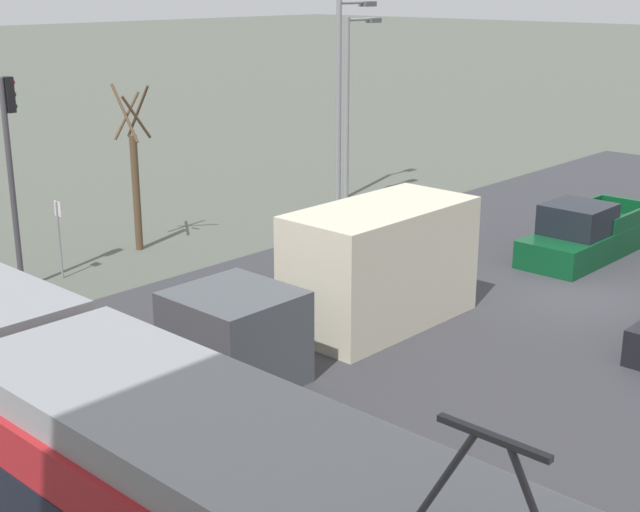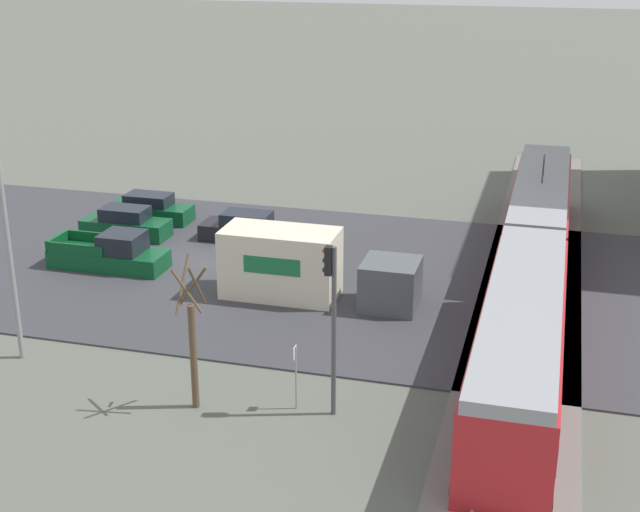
# 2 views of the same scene
# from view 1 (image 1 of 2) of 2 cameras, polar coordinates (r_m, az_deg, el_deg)

# --- Properties ---
(ground_plane) EXTENTS (320.00, 320.00, 0.00)m
(ground_plane) POSITION_cam_1_polar(r_m,az_deg,el_deg) (25.31, 16.50, -2.79)
(ground_plane) COLOR #565B51
(road_surface) EXTENTS (19.32, 42.61, 0.08)m
(road_surface) POSITION_cam_1_polar(r_m,az_deg,el_deg) (25.30, 16.51, -2.71)
(road_surface) COLOR #38383D
(road_surface) RESTS_ON ground
(light_rail_tram) EXTENTS (30.96, 2.78, 4.60)m
(light_rail_tram) POSITION_cam_1_polar(r_m,az_deg,el_deg) (14.36, -17.65, -10.91)
(light_rail_tram) COLOR #B21E23
(light_rail_tram) RESTS_ON ground
(box_truck) EXTENTS (2.45, 8.56, 3.01)m
(box_truck) POSITION_cam_1_polar(r_m,az_deg,el_deg) (21.36, 1.89, -1.58)
(box_truck) COLOR #4C5156
(box_truck) RESTS_ON ground
(pickup_truck) EXTENTS (1.97, 5.58, 1.78)m
(pickup_truck) POSITION_cam_1_polar(r_m,az_deg,el_deg) (29.04, 16.67, 1.29)
(pickup_truck) COLOR #0C4723
(pickup_truck) RESTS_ON ground
(traffic_light_pole) EXTENTS (0.28, 0.47, 5.91)m
(traffic_light_pole) POSITION_cam_1_polar(r_m,az_deg,el_deg) (25.73, -19.16, 6.04)
(traffic_light_pole) COLOR #47474C
(traffic_light_pole) RESTS_ON ground
(street_tree) EXTENTS (1.25, 1.04, 5.31)m
(street_tree) POSITION_cam_1_polar(r_m,az_deg,el_deg) (28.96, -11.74, 5.02)
(street_tree) COLOR brown
(street_tree) RESTS_ON ground
(street_lamp_near_crossing) EXTENTS (0.36, 1.95, 7.05)m
(street_lamp_near_crossing) POSITION_cam_1_polar(r_m,az_deg,el_deg) (35.44, 1.97, 10.35)
(street_lamp_near_crossing) COLOR gray
(street_lamp_near_crossing) RESTS_ON ground
(street_lamp_mid_block) EXTENTS (0.36, 1.95, 7.74)m
(street_lamp_mid_block) POSITION_cam_1_polar(r_m,az_deg,el_deg) (32.66, 1.45, 10.40)
(street_lamp_mid_block) COLOR gray
(street_lamp_mid_block) RESTS_ON ground
(no_parking_sign) EXTENTS (0.32, 0.08, 2.31)m
(no_parking_sign) POSITION_cam_1_polar(r_m,az_deg,el_deg) (26.82, -16.36, 1.49)
(no_parking_sign) COLOR gray
(no_parking_sign) RESTS_ON ground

